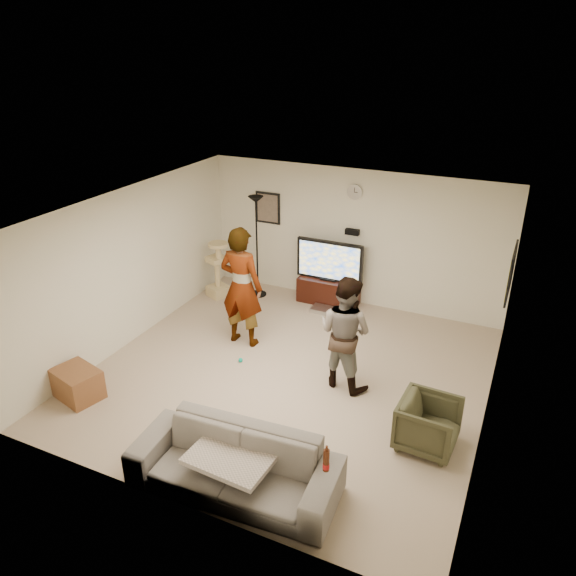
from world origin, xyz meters
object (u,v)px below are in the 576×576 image
at_px(tv, 330,261).
at_px(cat_tree, 217,269).
at_px(person_left, 241,287).
at_px(armchair, 428,424).
at_px(side_table, 78,384).
at_px(tv_stand, 329,291).
at_px(floor_lamp, 257,247).
at_px(sofa, 235,465).
at_px(beer_bottle, 326,460).
at_px(person_right, 345,333).

bearing_deg(tv, cat_tree, -162.90).
relative_size(person_left, armchair, 2.80).
height_order(armchair, side_table, armchair).
distance_m(armchair, side_table, 4.69).
bearing_deg(side_table, armchair, 12.51).
height_order(tv_stand, side_table, tv_stand).
relative_size(cat_tree, side_table, 1.75).
relative_size(tv, side_table, 1.98).
bearing_deg(floor_lamp, sofa, -65.11).
relative_size(tv_stand, person_left, 0.57).
bearing_deg(person_left, beer_bottle, 132.63).
xyz_separation_m(tv_stand, armchair, (2.51, -3.22, 0.09)).
bearing_deg(tv_stand, side_table, -115.93).
relative_size(sofa, side_table, 3.61).
xyz_separation_m(floor_lamp, side_table, (-0.71, -3.98, -0.76)).
distance_m(cat_tree, person_left, 1.90).
height_order(floor_lamp, person_right, floor_lamp).
height_order(tv_stand, floor_lamp, floor_lamp).
bearing_deg(person_right, cat_tree, -14.86).
relative_size(tv_stand, cat_tree, 1.01).
bearing_deg(tv_stand, tv, 0.00).
height_order(tv, armchair, tv).
relative_size(person_left, beer_bottle, 7.86).
distance_m(tv, person_right, 2.65).
distance_m(person_left, person_right, 1.93).
height_order(floor_lamp, armchair, floor_lamp).
relative_size(tv, person_left, 0.64).
distance_m(tv, floor_lamp, 1.38).
distance_m(tv, sofa, 4.89).
bearing_deg(person_right, side_table, 44.31).
bearing_deg(beer_bottle, person_left, 131.67).
bearing_deg(person_right, beer_bottle, 119.77).
xyz_separation_m(floor_lamp, person_left, (0.62, -1.69, 0.01)).
xyz_separation_m(person_right, side_table, (-3.20, -1.84, -0.62)).
distance_m(tv_stand, cat_tree, 2.14).
bearing_deg(person_right, sofa, 95.31).
height_order(tv_stand, person_left, person_left).
relative_size(cat_tree, person_right, 0.67).
height_order(tv_stand, cat_tree, cat_tree).
bearing_deg(sofa, side_table, 164.71).
bearing_deg(cat_tree, person_left, -45.97).
relative_size(person_left, person_right, 1.18).
bearing_deg(cat_tree, floor_lamp, 28.59).
relative_size(floor_lamp, cat_tree, 1.75).
relative_size(tv, armchair, 1.78).
distance_m(tv_stand, beer_bottle, 5.16).
bearing_deg(floor_lamp, side_table, -100.06).
xyz_separation_m(person_left, sofa, (1.49, -2.85, -0.65)).
relative_size(person_right, sofa, 0.73).
bearing_deg(beer_bottle, cat_tree, 132.44).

